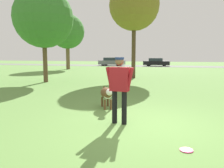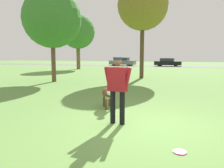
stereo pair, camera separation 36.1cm
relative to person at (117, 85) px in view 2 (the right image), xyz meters
name	(u,v)px [view 2 (the right image)]	position (x,y,z in m)	size (l,w,h in m)	color
ground_plane	(143,126)	(0.66, 0.02, -1.00)	(120.00, 120.00, 0.00)	#608C42
far_road_strip	(182,66)	(0.66, 31.62, -0.99)	(120.00, 6.00, 0.01)	slate
person	(117,85)	(0.00, 0.00, 0.00)	(0.74, 0.27, 1.67)	black
dog	(108,94)	(-0.79, 1.45, -0.51)	(0.69, 1.07, 0.70)	brown
frisbee	(180,152)	(1.55, -1.21, -0.99)	(0.24, 0.24, 0.02)	#E52366
tree_far_left	(78,32)	(-11.73, 19.99, 3.69)	(4.28, 4.28, 6.85)	brown
tree_mid_center	(143,5)	(-1.74, 11.36, 4.39)	(3.72, 3.72, 7.27)	#4C3826
tree_near_left	(52,19)	(-6.74, 7.20, 3.05)	(3.73, 3.73, 5.92)	brown
parked_car_grey	(122,62)	(-9.23, 31.28, -0.30)	(4.47, 1.95, 1.40)	slate
parked_car_black	(168,62)	(-1.61, 31.78, -0.35)	(4.28, 1.86, 1.32)	black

